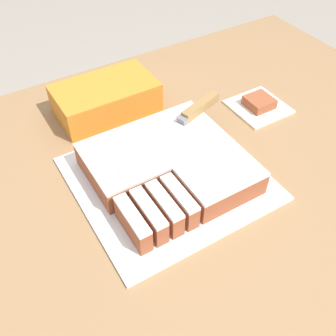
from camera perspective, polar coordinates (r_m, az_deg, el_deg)
countertop at (r=1.22m, az=3.53°, el=-16.28°), size 1.40×1.10×0.89m
cake_board at (r=0.86m, az=-0.00°, el=-1.50°), size 0.39×0.37×0.01m
cake at (r=0.84m, az=0.13°, el=0.36°), size 0.31×0.29×0.06m
knife at (r=0.92m, az=3.48°, el=7.92°), size 0.32×0.12×0.02m
paper_napkin at (r=1.08m, az=12.97°, el=8.64°), size 0.14×0.14×0.01m
brownie at (r=1.07m, az=13.10°, el=9.29°), size 0.07×0.07×0.02m
storage_box at (r=1.03m, az=-9.00°, el=9.96°), size 0.25×0.15×0.08m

